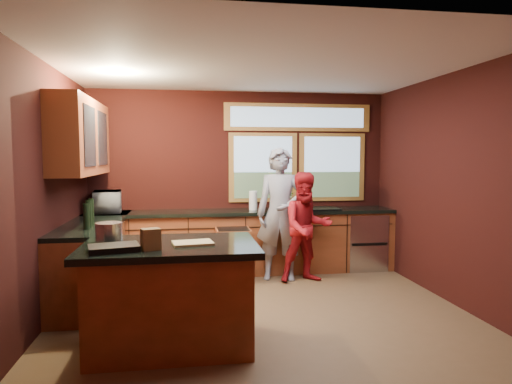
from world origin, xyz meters
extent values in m
plane|color=brown|center=(0.00, 0.00, 0.00)|extent=(4.50, 4.50, 0.00)
cube|color=black|center=(0.00, 2.00, 1.35)|extent=(4.50, 0.02, 2.70)
cube|color=black|center=(0.00, -2.00, 1.35)|extent=(4.50, 0.02, 2.70)
cube|color=black|center=(-2.25, 0.00, 1.35)|extent=(0.02, 4.00, 2.70)
cube|color=black|center=(2.25, 0.00, 1.35)|extent=(0.02, 4.00, 2.70)
cube|color=silver|center=(0.00, 0.00, 2.70)|extent=(4.50, 4.00, 0.02)
cube|color=#758CA2|center=(0.35, 1.99, 1.55)|extent=(1.06, 0.02, 1.06)
cube|color=#758CA2|center=(1.45, 1.99, 1.55)|extent=(1.06, 0.02, 1.06)
cube|color=olive|center=(0.90, 1.99, 2.32)|extent=(2.30, 0.02, 0.42)
cube|color=#5E3116|center=(-2.07, 0.85, 1.95)|extent=(0.36, 1.80, 0.90)
cube|color=#5E3116|center=(0.00, 1.70, 0.44)|extent=(4.50, 0.60, 0.88)
cube|color=black|center=(0.00, 1.69, 0.91)|extent=(4.50, 0.64, 0.05)
cube|color=#B7B7BC|center=(1.85, 1.68, 0.42)|extent=(0.60, 0.58, 0.85)
cube|color=black|center=(1.10, 1.66, 0.91)|extent=(0.66, 0.46, 0.05)
cube|color=#5E3116|center=(-1.95, 0.85, 0.44)|extent=(0.60, 2.30, 0.88)
cube|color=black|center=(-1.94, 0.85, 0.91)|extent=(0.64, 2.30, 0.05)
cube|color=#5E3116|center=(-0.97, -0.82, 0.44)|extent=(1.40, 0.90, 0.88)
cube|color=black|center=(-0.97, -0.82, 0.92)|extent=(1.55, 1.05, 0.06)
imported|color=slate|center=(0.47, 1.25, 0.92)|extent=(0.75, 0.58, 1.84)
imported|color=maroon|center=(0.80, 1.07, 0.75)|extent=(0.79, 0.65, 1.51)
imported|color=#999999|center=(-1.92, 1.70, 1.08)|extent=(0.45, 0.60, 0.31)
imported|color=#999999|center=(0.65, 1.75, 1.12)|extent=(0.34, 0.29, 0.38)
cylinder|color=white|center=(0.15, 1.70, 1.07)|extent=(0.12, 0.12, 0.28)
cube|color=tan|center=(-0.77, -0.87, 0.95)|extent=(0.38, 0.30, 0.02)
cylinder|color=#AEADB2|center=(-1.52, -0.67, 1.03)|extent=(0.24, 0.24, 0.18)
cube|color=brown|center=(-1.12, -1.07, 1.03)|extent=(0.18, 0.16, 0.18)
cube|color=black|center=(-1.42, -1.07, 0.97)|extent=(0.45, 0.37, 0.05)
camera|label=1|loc=(-0.82, -4.93, 1.73)|focal=32.00mm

